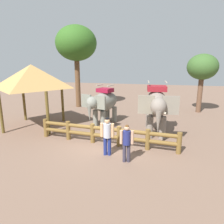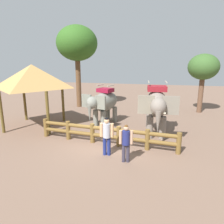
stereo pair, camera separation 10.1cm
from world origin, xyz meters
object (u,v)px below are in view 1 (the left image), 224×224
(thatched_shelter, at_px, (32,77))
(tree_back_center, at_px, (202,68))
(elephant_center, at_px, (156,105))
(tourist_man_in_blue, at_px, (127,141))
(elephant_near_left, at_px, (103,103))
(log_fence, at_px, (106,133))
(tourist_woman_in_black, at_px, (107,134))
(tree_far_left, at_px, (76,44))

(thatched_shelter, relative_size, tree_back_center, 0.91)
(elephant_center, relative_size, tourist_man_in_blue, 2.19)
(elephant_center, height_order, tree_back_center, tree_back_center)
(elephant_near_left, height_order, thatched_shelter, thatched_shelter)
(log_fence, distance_m, tree_back_center, 11.02)
(elephant_near_left, distance_m, tourist_woman_in_black, 4.85)
(elephant_center, height_order, tourist_woman_in_black, elephant_center)
(thatched_shelter, distance_m, tree_back_center, 13.22)
(tree_far_left, bearing_deg, elephant_center, -40.14)
(tourist_man_in_blue, bearing_deg, tree_far_left, 122.09)
(tourist_man_in_blue, relative_size, tree_back_center, 0.35)
(elephant_near_left, relative_size, elephant_center, 0.88)
(elephant_near_left, xyz_separation_m, thatched_shelter, (-4.34, -1.44, 1.78))
(elephant_near_left, height_order, elephant_center, elephant_center)
(log_fence, relative_size, elephant_near_left, 2.32)
(tourist_woman_in_black, relative_size, tree_far_left, 0.24)
(thatched_shelter, xyz_separation_m, tree_back_center, (11.33, 6.81, 0.43))
(tourist_man_in_blue, bearing_deg, tourist_woman_in_black, 154.40)
(tourist_woman_in_black, bearing_deg, elephant_center, 58.49)
(elephant_near_left, bearing_deg, tree_back_center, 37.54)
(elephant_center, bearing_deg, thatched_shelter, -178.30)
(tree_back_center, bearing_deg, tourist_man_in_blue, -113.55)
(elephant_center, xyz_separation_m, tourist_woman_in_black, (-2.08, -3.39, -0.72))
(tourist_woman_in_black, bearing_deg, tree_back_center, 60.97)
(tourist_man_in_blue, bearing_deg, elephant_near_left, 115.68)
(thatched_shelter, bearing_deg, tourist_man_in_blue, -28.18)
(elephant_center, distance_m, tourist_woman_in_black, 4.04)
(log_fence, height_order, tree_back_center, tree_back_center)
(log_fence, xyz_separation_m, elephant_center, (2.50, 2.15, 1.18))
(log_fence, distance_m, tree_far_left, 11.10)
(elephant_center, bearing_deg, tree_far_left, 139.86)
(thatched_shelter, bearing_deg, tree_far_left, 86.50)
(tourist_woman_in_black, height_order, tree_far_left, tree_far_left)
(elephant_center, distance_m, tree_far_left, 10.57)
(tree_far_left, bearing_deg, elephant_near_left, -52.30)
(tourist_woman_in_black, relative_size, tree_back_center, 0.37)
(tourist_woman_in_black, relative_size, tourist_man_in_blue, 1.08)
(elephant_near_left, distance_m, tourist_man_in_blue, 5.65)
(elephant_near_left, xyz_separation_m, tourist_woman_in_black, (1.46, -4.60, -0.48))
(elephant_center, relative_size, tree_back_center, 0.76)
(tree_back_center, bearing_deg, log_fence, -124.29)
(elephant_center, bearing_deg, log_fence, -139.29)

